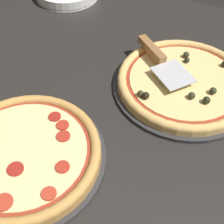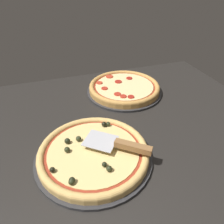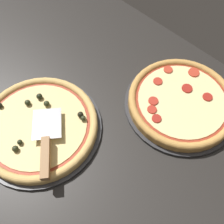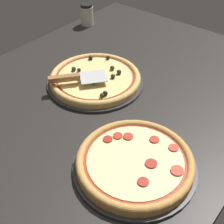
% 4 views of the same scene
% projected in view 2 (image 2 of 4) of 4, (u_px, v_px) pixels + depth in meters
% --- Properties ---
extents(ground_plane, '(1.43, 1.07, 0.04)m').
position_uv_depth(ground_plane, '(95.00, 144.00, 0.77)').
color(ground_plane, black).
extents(pizza_pan_front, '(0.37, 0.37, 0.01)m').
position_uv_depth(pizza_pan_front, '(94.00, 156.00, 0.69)').
color(pizza_pan_front, '#2D2D30').
rests_on(pizza_pan_front, ground_plane).
extents(pizza_front, '(0.35, 0.35, 0.04)m').
position_uv_depth(pizza_front, '(93.00, 152.00, 0.68)').
color(pizza_front, '#DBAD60').
rests_on(pizza_front, pizza_pan_front).
extents(pizza_pan_back, '(0.35, 0.35, 0.01)m').
position_uv_depth(pizza_pan_back, '(124.00, 91.00, 1.03)').
color(pizza_pan_back, '#2D2D30').
rests_on(pizza_pan_back, ground_plane).
extents(pizza_back, '(0.33, 0.33, 0.03)m').
position_uv_depth(pizza_back, '(124.00, 87.00, 1.02)').
color(pizza_back, '#C68E47').
rests_on(pizza_back, pizza_pan_back).
extents(serving_spatula, '(0.20, 0.17, 0.02)m').
position_uv_depth(serving_spatula, '(124.00, 145.00, 0.66)').
color(serving_spatula, '#B7B7BC').
rests_on(serving_spatula, pizza_front).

